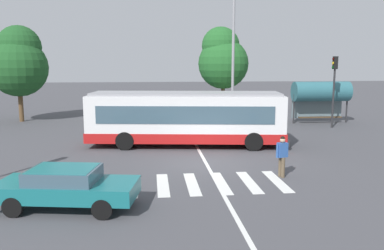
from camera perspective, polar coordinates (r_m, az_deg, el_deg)
name	(u,v)px	position (r m, az deg, el deg)	size (l,w,h in m)	color
ground_plane	(204,164)	(18.62, 1.70, -5.62)	(160.00, 160.00, 0.00)	#47474C
city_transit_bus	(186,118)	(22.30, -0.86, 0.98)	(11.34, 3.98, 3.06)	black
pedestrian_crossing_street	(282,154)	(16.71, 12.88, -4.13)	(0.56, 0.36, 1.72)	brown
foreground_sedan	(66,186)	(13.53, -17.71, -8.33)	(4.74, 2.55, 1.35)	black
parked_car_black	(162,109)	(33.78, -4.40, 2.29)	(1.89, 4.51, 1.35)	black
parked_car_teal	(194,109)	(34.08, 0.26, 2.37)	(1.93, 4.53, 1.35)	black
parked_car_champagne	(225,108)	(34.74, 4.76, 2.47)	(2.21, 4.64, 1.35)	black
traffic_light_far_corner	(334,81)	(30.28, 19.85, 6.06)	(0.33, 0.32, 5.14)	#28282B
bus_stop_shelter	(321,92)	(32.45, 18.16, 4.52)	(4.43, 1.54, 3.25)	#28282B
twin_arm_street_lamp	(233,43)	(29.26, 5.99, 11.73)	(5.34, 0.32, 9.98)	#939399
background_tree_left	(19,62)	(34.46, -23.77, 8.37)	(4.58, 4.58, 7.62)	brown
background_tree_right	(222,58)	(37.17, 4.42, 9.56)	(4.67, 4.67, 7.99)	brown
crosswalk_painted_stripes	(206,183)	(15.68, 2.11, -8.42)	(6.16, 2.95, 0.01)	silver
lane_center_line	(201,154)	(20.56, 1.30, -4.20)	(0.16, 24.00, 0.01)	silver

